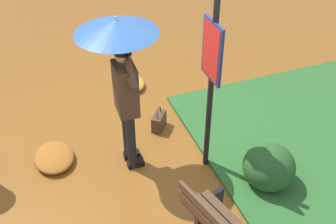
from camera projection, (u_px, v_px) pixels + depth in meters
name	position (u px, v px, depth m)	size (l,w,h in m)	color
ground_plane	(134.00, 166.00, 5.55)	(18.00, 18.00, 0.00)	brown
person_with_umbrella	(121.00, 58.00, 4.74)	(0.96, 0.96, 2.04)	black
info_sign_post	(211.00, 71.00, 4.72)	(0.44, 0.07, 2.30)	black
handbag	(159.00, 121.00, 6.12)	(0.32, 0.29, 0.37)	#4C3323
shrub_cluster	(268.00, 165.00, 5.17)	(0.71, 0.64, 0.58)	#285628
leaf_pile_near_person	(130.00, 83.00, 7.04)	(0.59, 0.47, 0.13)	gold
leaf_pile_by_bench	(54.00, 157.00, 5.58)	(0.65, 0.52, 0.14)	#A86023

